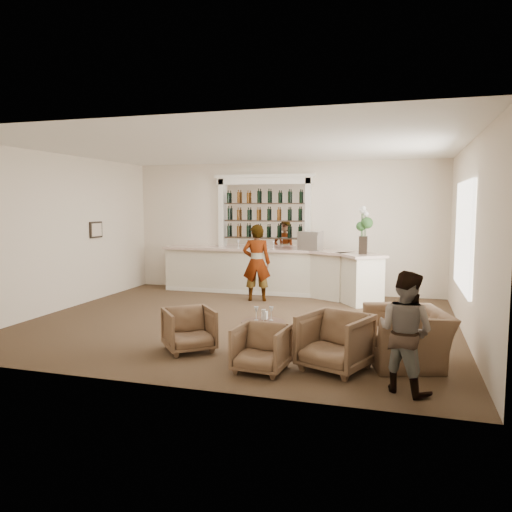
{
  "coord_description": "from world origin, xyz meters",
  "views": [
    {
      "loc": [
        2.96,
        -8.92,
        2.26
      ],
      "look_at": [
        0.04,
        0.9,
        1.18
      ],
      "focal_mm": 35.0,
      "sensor_mm": 36.0,
      "label": 1
    }
  ],
  "objects_px": {
    "sommelier": "(257,263)",
    "armchair_right": "(335,342)",
    "armchair_far": "(407,337)",
    "armchair_center": "(261,349)",
    "cocktail_table": "(263,338)",
    "bar_counter": "(272,272)",
    "armchair_left": "(189,330)",
    "guest": "(405,332)",
    "espresso_machine": "(310,241)",
    "flower_vase": "(364,227)"
  },
  "relations": [
    {
      "from": "bar_counter",
      "to": "sommelier",
      "type": "distance_m",
      "value": 0.97
    },
    {
      "from": "armchair_right",
      "to": "espresso_machine",
      "type": "xyz_separation_m",
      "value": [
        -1.31,
        5.24,
        0.98
      ]
    },
    {
      "from": "flower_vase",
      "to": "armchair_center",
      "type": "bearing_deg",
      "value": -100.55
    },
    {
      "from": "bar_counter",
      "to": "armchair_far",
      "type": "height_order",
      "value": "bar_counter"
    },
    {
      "from": "flower_vase",
      "to": "espresso_machine",
      "type": "bearing_deg",
      "value": 155.6
    },
    {
      "from": "bar_counter",
      "to": "armchair_center",
      "type": "bearing_deg",
      "value": -76.73
    },
    {
      "from": "sommelier",
      "to": "armchair_far",
      "type": "relative_size",
      "value": 1.51
    },
    {
      "from": "sommelier",
      "to": "guest",
      "type": "height_order",
      "value": "sommelier"
    },
    {
      "from": "guest",
      "to": "espresso_machine",
      "type": "xyz_separation_m",
      "value": [
        -2.22,
        5.79,
        0.63
      ]
    },
    {
      "from": "espresso_machine",
      "to": "sommelier",
      "type": "bearing_deg",
      "value": -131.03
    },
    {
      "from": "armchair_left",
      "to": "flower_vase",
      "type": "height_order",
      "value": "flower_vase"
    },
    {
      "from": "bar_counter",
      "to": "guest",
      "type": "relative_size",
      "value": 3.89
    },
    {
      "from": "cocktail_table",
      "to": "armchair_far",
      "type": "height_order",
      "value": "armchair_far"
    },
    {
      "from": "armchair_center",
      "to": "armchair_far",
      "type": "height_order",
      "value": "armchair_far"
    },
    {
      "from": "cocktail_table",
      "to": "armchair_center",
      "type": "relative_size",
      "value": 0.96
    },
    {
      "from": "bar_counter",
      "to": "armchair_center",
      "type": "distance_m",
      "value": 5.78
    },
    {
      "from": "bar_counter",
      "to": "guest",
      "type": "bearing_deg",
      "value": -61.38
    },
    {
      "from": "bar_counter",
      "to": "flower_vase",
      "type": "xyz_separation_m",
      "value": [
        2.26,
        -0.62,
        1.16
      ]
    },
    {
      "from": "cocktail_table",
      "to": "armchair_center",
      "type": "xyz_separation_m",
      "value": [
        0.19,
        -0.77,
        0.07
      ]
    },
    {
      "from": "bar_counter",
      "to": "armchair_right",
      "type": "bearing_deg",
      "value": -66.72
    },
    {
      "from": "armchair_left",
      "to": "armchair_center",
      "type": "xyz_separation_m",
      "value": [
        1.32,
        -0.59,
        -0.02
      ]
    },
    {
      "from": "armchair_left",
      "to": "guest",
      "type": "bearing_deg",
      "value": -53.61
    },
    {
      "from": "sommelier",
      "to": "armchair_far",
      "type": "bearing_deg",
      "value": 117.66
    },
    {
      "from": "armchair_left",
      "to": "flower_vase",
      "type": "distance_m",
      "value": 5.15
    },
    {
      "from": "armchair_right",
      "to": "armchair_far",
      "type": "xyz_separation_m",
      "value": [
        0.94,
        0.56,
        -0.01
      ]
    },
    {
      "from": "armchair_right",
      "to": "armchair_left",
      "type": "bearing_deg",
      "value": -164.38
    },
    {
      "from": "cocktail_table",
      "to": "guest",
      "type": "height_order",
      "value": "guest"
    },
    {
      "from": "cocktail_table",
      "to": "armchair_far",
      "type": "distance_m",
      "value": 2.08
    },
    {
      "from": "espresso_machine",
      "to": "cocktail_table",
      "type": "bearing_deg",
      "value": -77.19
    },
    {
      "from": "sommelier",
      "to": "flower_vase",
      "type": "xyz_separation_m",
      "value": [
        2.4,
        0.28,
        0.84
      ]
    },
    {
      "from": "armchair_right",
      "to": "flower_vase",
      "type": "distance_m",
      "value": 4.84
    },
    {
      "from": "armchair_far",
      "to": "bar_counter",
      "type": "bearing_deg",
      "value": -162.11
    },
    {
      "from": "armchair_left",
      "to": "armchair_right",
      "type": "height_order",
      "value": "armchair_right"
    },
    {
      "from": "bar_counter",
      "to": "guest",
      "type": "distance_m",
      "value": 6.63
    },
    {
      "from": "armchair_right",
      "to": "bar_counter",
      "type": "bearing_deg",
      "value": 135.01
    },
    {
      "from": "armchair_far",
      "to": "armchair_center",
      "type": "bearing_deg",
      "value": -80.77
    },
    {
      "from": "sommelier",
      "to": "armchair_right",
      "type": "xyz_separation_m",
      "value": [
        2.41,
        -4.37,
        -0.5
      ]
    },
    {
      "from": "sommelier",
      "to": "armchair_right",
      "type": "distance_m",
      "value": 5.02
    },
    {
      "from": "sommelier",
      "to": "espresso_machine",
      "type": "xyz_separation_m",
      "value": [
        1.1,
        0.87,
        0.47
      ]
    },
    {
      "from": "cocktail_table",
      "to": "armchair_right",
      "type": "bearing_deg",
      "value": -20.39
    },
    {
      "from": "espresso_machine",
      "to": "flower_vase",
      "type": "bearing_deg",
      "value": -13.72
    },
    {
      "from": "armchair_left",
      "to": "armchair_right",
      "type": "xyz_separation_m",
      "value": [
        2.26,
        -0.24,
        0.06
      ]
    },
    {
      "from": "cocktail_table",
      "to": "armchair_right",
      "type": "height_order",
      "value": "armchair_right"
    },
    {
      "from": "armchair_right",
      "to": "flower_vase",
      "type": "relative_size",
      "value": 0.82
    },
    {
      "from": "bar_counter",
      "to": "armchair_left",
      "type": "xyz_separation_m",
      "value": [
        0.01,
        -5.03,
        -0.24
      ]
    },
    {
      "from": "armchair_center",
      "to": "armchair_far",
      "type": "xyz_separation_m",
      "value": [
        1.89,
        0.9,
        0.07
      ]
    },
    {
      "from": "cocktail_table",
      "to": "armchair_far",
      "type": "relative_size",
      "value": 0.56
    },
    {
      "from": "bar_counter",
      "to": "armchair_right",
      "type": "height_order",
      "value": "bar_counter"
    },
    {
      "from": "armchair_far",
      "to": "cocktail_table",
      "type": "bearing_deg",
      "value": -102.63
    },
    {
      "from": "bar_counter",
      "to": "espresso_machine",
      "type": "height_order",
      "value": "espresso_machine"
    }
  ]
}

